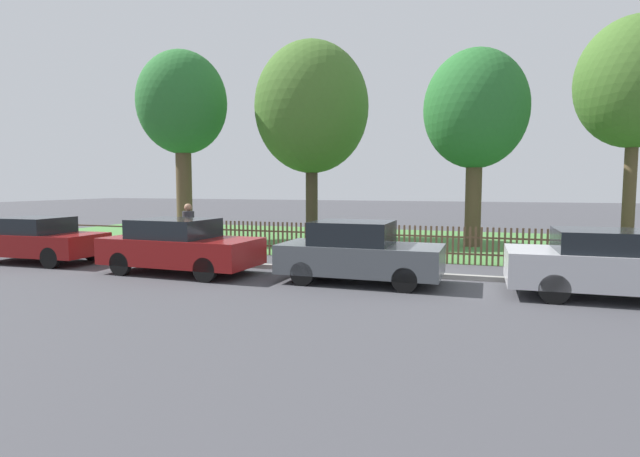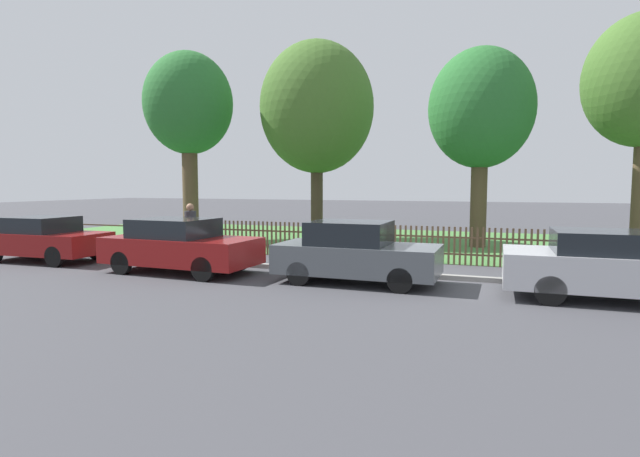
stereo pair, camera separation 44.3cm
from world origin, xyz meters
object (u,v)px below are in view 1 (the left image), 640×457
(parked_car_navy_estate, at_px, (358,252))
(pedestrian_near_fence, at_px, (189,229))
(covered_motorcycle, at_px, (344,244))
(parked_car_black_saloon, at_px, (180,246))
(tree_far_left, at_px, (635,83))
(tree_mid_park, at_px, (476,111))
(parked_car_red_compact, at_px, (622,264))
(parked_car_silver_hatchback, at_px, (39,240))
(tree_nearest_kerb, at_px, (182,105))
(tree_behind_motorcycle, at_px, (312,108))

(parked_car_navy_estate, distance_m, pedestrian_near_fence, 5.96)
(covered_motorcycle, relative_size, pedestrian_near_fence, 1.17)
(parked_car_black_saloon, height_order, tree_far_left, tree_far_left)
(tree_mid_park, bearing_deg, parked_car_red_compact, -69.43)
(parked_car_silver_hatchback, bearing_deg, parked_car_red_compact, -1.79)
(parked_car_silver_hatchback, relative_size, covered_motorcycle, 1.83)
(tree_mid_park, bearing_deg, tree_nearest_kerb, -172.19)
(parked_car_red_compact, bearing_deg, tree_behind_motorcycle, 138.13)
(parked_car_red_compact, bearing_deg, parked_car_silver_hatchback, 179.30)
(tree_mid_park, relative_size, pedestrian_near_fence, 4.15)
(tree_nearest_kerb, bearing_deg, tree_far_left, 6.16)
(parked_car_black_saloon, height_order, tree_mid_park, tree_mid_park)
(covered_motorcycle, height_order, tree_nearest_kerb, tree_nearest_kerb)
(tree_nearest_kerb, height_order, pedestrian_near_fence, tree_nearest_kerb)
(covered_motorcycle, bearing_deg, tree_behind_motorcycle, 111.91)
(parked_car_red_compact, distance_m, tree_behind_motorcycle, 13.77)
(parked_car_red_compact, xyz_separation_m, covered_motorcycle, (-6.59, 2.50, -0.12))
(tree_far_left, bearing_deg, parked_car_black_saloon, -145.02)
(parked_car_silver_hatchback, bearing_deg, tree_mid_park, 32.12)
(tree_nearest_kerb, bearing_deg, parked_car_black_saloon, -57.60)
(parked_car_silver_hatchback, height_order, tree_nearest_kerb, tree_nearest_kerb)
(parked_car_black_saloon, height_order, tree_nearest_kerb, tree_nearest_kerb)
(parked_car_silver_hatchback, xyz_separation_m, parked_car_navy_estate, (9.92, -0.01, 0.03))
(tree_nearest_kerb, bearing_deg, parked_car_silver_hatchback, -96.24)
(tree_behind_motorcycle, bearing_deg, pedestrian_near_fence, -103.06)
(tree_far_left, bearing_deg, parked_car_navy_estate, -132.10)
(pedestrian_near_fence, bearing_deg, tree_nearest_kerb, 4.99)
(tree_nearest_kerb, xyz_separation_m, tree_mid_park, (11.63, 1.60, -0.53))
(parked_car_navy_estate, relative_size, tree_behind_motorcycle, 0.46)
(parked_car_silver_hatchback, bearing_deg, tree_nearest_kerb, 82.15)
(tree_behind_motorcycle, relative_size, tree_far_left, 1.02)
(tree_mid_park, bearing_deg, covered_motorcycle, -120.95)
(parked_car_navy_estate, height_order, covered_motorcycle, parked_car_navy_estate)
(parked_car_black_saloon, bearing_deg, parked_car_navy_estate, 5.18)
(tree_behind_motorcycle, xyz_separation_m, tree_mid_park, (6.57, -0.22, -0.44))
(parked_car_silver_hatchback, distance_m, tree_behind_motorcycle, 11.35)
(parked_car_black_saloon, relative_size, covered_motorcycle, 2.02)
(parked_car_navy_estate, bearing_deg, parked_car_silver_hatchback, -179.58)
(tree_far_left, bearing_deg, covered_motorcycle, -145.32)
(tree_behind_motorcycle, bearing_deg, tree_far_left, -0.01)
(tree_mid_park, distance_m, tree_far_left, 5.28)
(parked_car_silver_hatchback, height_order, tree_far_left, tree_far_left)
(parked_car_navy_estate, bearing_deg, parked_car_black_saloon, -176.61)
(parked_car_navy_estate, height_order, tree_nearest_kerb, tree_nearest_kerb)
(pedestrian_near_fence, bearing_deg, tree_behind_motorcycle, -42.46)
(covered_motorcycle, distance_m, tree_far_left, 11.80)
(parked_car_red_compact, distance_m, tree_mid_park, 9.89)
(parked_car_navy_estate, relative_size, tree_mid_park, 0.52)
(parked_car_silver_hatchback, bearing_deg, covered_motorcycle, 13.83)
(tree_mid_park, bearing_deg, pedestrian_near_fence, -140.82)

